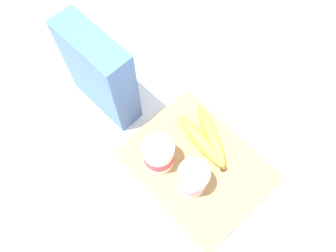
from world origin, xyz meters
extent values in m
plane|color=white|center=(0.00, 0.00, 0.00)|extent=(2.40, 2.40, 0.00)
cube|color=tan|center=(0.00, 0.00, 0.01)|extent=(0.33, 0.26, 0.02)
cube|color=#4770B7|center=(0.30, 0.04, 0.13)|extent=(0.20, 0.08, 0.25)
cylinder|color=white|center=(-0.03, 0.05, 0.07)|extent=(0.07, 0.07, 0.09)
cylinder|color=pink|center=(-0.03, 0.05, 0.07)|extent=(0.07, 0.07, 0.03)
cylinder|color=silver|center=(-0.03, 0.05, 0.11)|extent=(0.07, 0.07, 0.00)
cylinder|color=white|center=(0.07, 0.06, 0.06)|extent=(0.07, 0.07, 0.09)
cylinder|color=#DB384C|center=(0.07, 0.06, 0.06)|extent=(0.07, 0.07, 0.03)
cylinder|color=silver|center=(0.07, 0.06, 0.11)|extent=(0.07, 0.07, 0.00)
ellipsoid|color=yellow|center=(0.03, -0.07, 0.04)|extent=(0.17, 0.11, 0.04)
ellipsoid|color=yellow|center=(0.03, -0.04, 0.04)|extent=(0.17, 0.05, 0.03)
cylinder|color=brown|center=(-0.05, -0.03, 0.03)|extent=(0.01, 0.01, 0.02)
cylinder|color=silver|center=(-0.26, -0.06, 0.00)|extent=(0.10, 0.07, 0.01)
ellipsoid|color=silver|center=(-0.21, -0.10, 0.01)|extent=(0.04, 0.04, 0.01)
camera|label=1|loc=(-0.14, 0.22, 0.77)|focal=34.69mm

